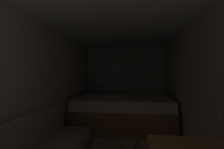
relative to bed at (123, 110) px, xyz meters
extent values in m
cube|color=beige|center=(0.01, 0.99, 0.67)|extent=(2.38, 0.05, 2.03)
cube|color=beige|center=(-1.16, -1.71, 0.67)|extent=(0.05, 5.35, 2.03)
cube|color=beige|center=(1.17, -1.71, 0.67)|extent=(0.05, 5.35, 2.03)
cube|color=white|center=(0.01, -1.71, 1.71)|extent=(2.38, 5.35, 0.05)
cube|color=olive|center=(0.01, -0.01, -0.11)|extent=(2.16, 1.85, 0.47)
cube|color=beige|center=(0.01, -0.01, 0.23)|extent=(2.12, 1.81, 0.21)
ellipsoid|color=white|center=(-0.48, 0.72, 0.44)|extent=(0.53, 0.29, 0.20)
cube|color=#A8998E|center=(-1.06, -2.64, 0.17)|extent=(0.12, 2.74, 0.41)
cylinder|color=olive|center=(0.16, -1.38, -0.25)|extent=(0.31, 0.31, 0.18)
camera|label=1|loc=(0.23, -4.15, 0.90)|focal=27.19mm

